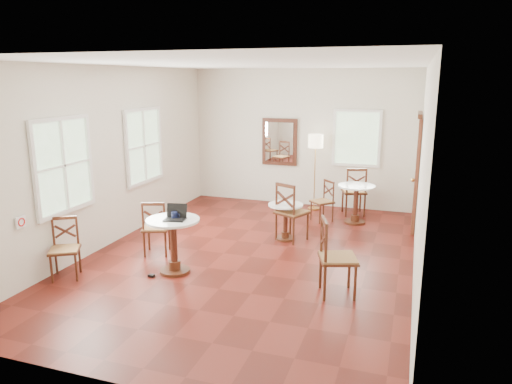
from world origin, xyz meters
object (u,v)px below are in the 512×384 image
at_px(chair_near_a, 156,228).
at_px(cafe_table_mid, 285,218).
at_px(chair_mid_b, 336,257).
at_px(floor_lamp, 316,146).
at_px(chair_back_a, 354,191).
at_px(water_glass, 182,212).
at_px(cafe_table_near, 174,240).
at_px(navy_mug, 175,215).
at_px(cafe_table_back, 356,200).
at_px(mouse, 174,214).
at_px(laptop, 176,216).
at_px(chair_back_b, 323,201).
at_px(chair_near_b, 65,249).
at_px(power_adapter, 151,276).
at_px(chair_mid_a, 291,212).

bearing_deg(chair_near_a, cafe_table_mid, -160.99).
relative_size(chair_mid_b, floor_lamp, 0.63).
bearing_deg(chair_back_a, water_glass, 41.82).
distance_m(cafe_table_near, water_glass, 0.41).
bearing_deg(chair_back_a, navy_mug, 42.58).
distance_m(cafe_table_near, cafe_table_back, 4.02).
bearing_deg(floor_lamp, mouse, -108.54).
height_order(cafe_table_near, laptop, laptop).
bearing_deg(chair_back_b, navy_mug, -71.78).
xyz_separation_m(cafe_table_mid, water_glass, (-1.11, -1.77, 0.47)).
height_order(chair_back_a, floor_lamp, floor_lamp).
xyz_separation_m(chair_near_b, power_adapter, (1.15, 0.38, -0.41)).
relative_size(chair_near_a, power_adapter, 9.80).
height_order(chair_back_b, power_adapter, chair_back_b).
bearing_deg(chair_back_a, chair_back_b, 31.44).
bearing_deg(mouse, chair_mid_b, 7.25).
bearing_deg(chair_mid_a, floor_lamp, -64.06).
relative_size(chair_near_a, chair_back_a, 0.89).
relative_size(chair_mid_b, water_glass, 9.49).
height_order(cafe_table_near, water_glass, water_glass).
bearing_deg(floor_lamp, chair_mid_b, -74.50).
xyz_separation_m(cafe_table_back, mouse, (-2.29, -3.15, 0.36)).
bearing_deg(chair_near_b, chair_near_a, 28.36).
bearing_deg(navy_mug, cafe_table_near, -151.37).
xyz_separation_m(navy_mug, water_glass, (0.02, 0.17, 0.00)).
relative_size(chair_back_a, chair_back_b, 1.24).
bearing_deg(chair_back_b, laptop, -71.45).
distance_m(chair_near_b, chair_mid_a, 3.71).
relative_size(chair_back_a, laptop, 3.03).
height_order(cafe_table_mid, laptop, laptop).
distance_m(chair_mid_b, chair_back_a, 3.94).
distance_m(cafe_table_back, water_glass, 3.86).
xyz_separation_m(chair_back_a, mouse, (-2.19, -3.75, 0.33)).
height_order(chair_near_b, navy_mug, navy_mug).
height_order(chair_near_a, laptop, laptop).
relative_size(chair_near_b, chair_mid_a, 0.83).
xyz_separation_m(chair_near_a, floor_lamp, (1.86, 3.52, 0.94)).
relative_size(cafe_table_mid, cafe_table_back, 0.85).
bearing_deg(chair_near_a, laptop, 121.22).
height_order(cafe_table_near, mouse, mouse).
distance_m(chair_back_a, water_glass, 4.31).
bearing_deg(chair_near_b, floor_lamp, 31.20).
height_order(chair_near_b, floor_lamp, floor_lamp).
relative_size(cafe_table_mid, laptop, 1.94).
relative_size(chair_mid_a, floor_lamp, 0.64).
relative_size(chair_mid_a, chair_back_b, 1.28).
bearing_deg(mouse, cafe_table_mid, 66.28).
bearing_deg(chair_mid_b, laptop, 71.29).
relative_size(cafe_table_back, mouse, 8.04).
relative_size(chair_back_b, navy_mug, 6.24).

